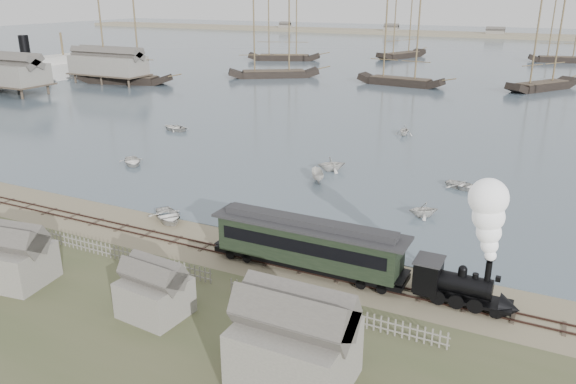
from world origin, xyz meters
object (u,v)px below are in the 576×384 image
at_px(locomotive, 479,254).
at_px(passenger_coach, 308,243).
at_px(steamship, 26,59).
at_px(beached_dinghy, 168,216).

relative_size(locomotive, passenger_coach, 0.57).
height_order(passenger_coach, steamship, steamship).
bearing_deg(steamship, passenger_coach, -115.86).
relative_size(locomotive, steamship, 0.18).
xyz_separation_m(locomotive, passenger_coach, (-12.10, 0.00, -1.70)).
distance_m(locomotive, steamship, 123.35).
distance_m(beached_dinghy, steamship, 97.87).
bearing_deg(steamship, beached_dinghy, -118.83).
bearing_deg(beached_dinghy, passenger_coach, -65.13).
height_order(locomotive, passenger_coach, locomotive).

